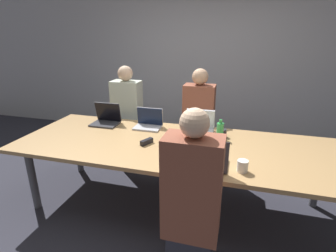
% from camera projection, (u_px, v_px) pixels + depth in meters
% --- Properties ---
extents(ground_plane, '(24.00, 24.00, 0.00)m').
position_uv_depth(ground_plane, '(176.00, 206.00, 2.95)').
color(ground_plane, '#2D2D38').
extents(curtain_wall, '(12.00, 0.06, 2.80)m').
position_uv_depth(curtain_wall, '(208.00, 59.00, 4.52)').
color(curtain_wall, '#ADADB2').
rests_on(curtain_wall, ground_plane).
extents(conference_table, '(3.34, 1.21, 0.76)m').
position_uv_depth(conference_table, '(176.00, 149.00, 2.71)').
color(conference_table, tan).
rests_on(conference_table, ground_plane).
extents(laptop_far_center, '(0.32, 0.25, 0.26)m').
position_uv_depth(laptop_far_center, '(200.00, 126.00, 3.00)').
color(laptop_far_center, silver).
rests_on(laptop_far_center, conference_table).
extents(person_far_center, '(0.40, 0.24, 1.42)m').
position_uv_depth(person_far_center, '(198.00, 124.00, 3.51)').
color(person_far_center, '#2D2D38').
rests_on(person_far_center, ground_plane).
extents(cup_far_center, '(0.08, 0.08, 0.09)m').
position_uv_depth(cup_far_center, '(223.00, 133.00, 2.86)').
color(cup_far_center, '#232328').
rests_on(cup_far_center, conference_table).
extents(bottle_far_center, '(0.08, 0.08, 0.22)m').
position_uv_depth(bottle_far_center, '(220.00, 131.00, 2.79)').
color(bottle_far_center, green).
rests_on(bottle_far_center, conference_table).
extents(laptop_near_midright, '(0.34, 0.27, 0.27)m').
position_uv_depth(laptop_near_midright, '(208.00, 160.00, 2.19)').
color(laptop_near_midright, '#333338').
rests_on(laptop_near_midright, conference_table).
extents(person_near_midright, '(0.40, 0.24, 1.41)m').
position_uv_depth(person_near_midright, '(191.00, 207.00, 1.86)').
color(person_near_midright, '#2D2D38').
rests_on(person_near_midright, ground_plane).
extents(cup_near_midright, '(0.09, 0.09, 0.10)m').
position_uv_depth(cup_near_midright, '(243.00, 166.00, 2.15)').
color(cup_near_midright, white).
rests_on(cup_near_midright, conference_table).
extents(laptop_far_midleft, '(0.32, 0.22, 0.23)m').
position_uv_depth(laptop_far_midleft, '(149.00, 122.00, 3.14)').
color(laptop_far_midleft, '#B7B7BC').
rests_on(laptop_far_midleft, conference_table).
extents(laptop_far_left, '(0.33, 0.26, 0.26)m').
position_uv_depth(laptop_far_left, '(106.00, 118.00, 3.26)').
color(laptop_far_left, '#333338').
rests_on(laptop_far_left, conference_table).
extents(person_far_left, '(0.40, 0.24, 1.42)m').
position_uv_depth(person_far_left, '(128.00, 117.00, 3.77)').
color(person_far_left, '#2D2D38').
rests_on(person_far_left, ground_plane).
extents(stapler, '(0.10, 0.15, 0.05)m').
position_uv_depth(stapler, '(147.00, 142.00, 2.68)').
color(stapler, black).
rests_on(stapler, conference_table).
extents(notebook, '(0.26, 0.21, 0.02)m').
position_uv_depth(notebook, '(177.00, 143.00, 2.69)').
color(notebook, silver).
rests_on(notebook, conference_table).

